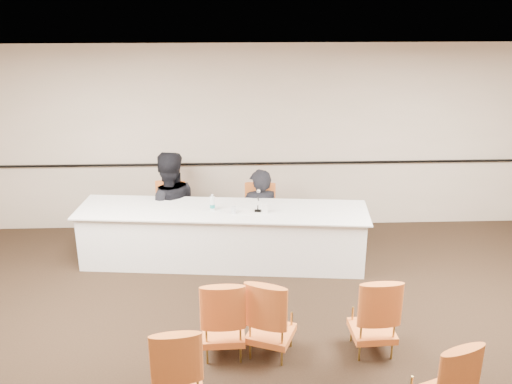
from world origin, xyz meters
TOP-DOWN VIEW (x-y plane):
  - floor at (0.00, 0.00)m, footprint 10.00×10.00m
  - ceiling at (0.00, 0.00)m, footprint 10.00×10.00m
  - wall_back at (0.00, 4.00)m, footprint 10.00×0.04m
  - wall_rail at (0.00, 3.96)m, footprint 9.80×0.04m
  - panel_table at (-0.71, 2.68)m, footprint 4.21×1.35m
  - panelist_main at (-0.16, 3.22)m, footprint 0.70×0.52m
  - panelist_main_chair at (-0.16, 3.22)m, footprint 0.55×0.55m
  - panelist_second at (-1.55, 3.36)m, footprint 1.08×0.91m
  - panelist_second_chair at (-1.55, 3.36)m, footprint 0.55×0.55m
  - papers at (-0.30, 2.53)m, footprint 0.35×0.29m
  - microphone at (-0.21, 2.57)m, footprint 0.12×0.21m
  - water_bottle at (-0.85, 2.64)m, footprint 0.08×0.08m
  - drinking_glass at (-0.55, 2.52)m, footprint 0.08×0.08m
  - coffee_cup at (-0.11, 2.52)m, footprint 0.09×0.09m
  - aud_chair_front_left at (-0.68, 0.48)m, footprint 0.51×0.51m
  - aud_chair_front_mid at (-0.16, 0.47)m, footprint 0.65×0.65m
  - aud_chair_front_right at (0.96, 0.47)m, footprint 0.52×0.52m
  - aud_chair_back_left at (-1.10, -0.34)m, footprint 0.55×0.55m
  - aud_chair_back_right at (1.32, -0.67)m, footprint 0.64×0.64m

SIDE VIEW (x-z plane):
  - floor at x=0.00m, z-range 0.00..0.00m
  - panelist_main at x=-0.16m, z-range -0.50..1.24m
  - panel_table at x=-0.71m, z-range 0.00..0.83m
  - panelist_main_chair at x=-0.16m, z-range 0.00..0.95m
  - panelist_second_chair at x=-1.55m, z-range 0.00..0.95m
  - aud_chair_front_left at x=-0.68m, z-range 0.00..0.95m
  - aud_chair_front_mid at x=-0.16m, z-range 0.00..0.95m
  - aud_chair_front_right at x=0.96m, z-range 0.00..0.95m
  - aud_chair_back_left at x=-1.10m, z-range 0.00..0.95m
  - aud_chair_back_right at x=1.32m, z-range 0.00..0.95m
  - panelist_second at x=-1.55m, z-range -0.48..1.49m
  - papers at x=-0.30m, z-range 0.83..0.83m
  - drinking_glass at x=-0.55m, z-range 0.83..0.93m
  - coffee_cup at x=-0.11m, z-range 0.83..0.97m
  - water_bottle at x=-0.85m, z-range 0.83..1.07m
  - microphone at x=-0.21m, z-range 0.83..1.11m
  - wall_rail at x=0.00m, z-range 1.09..1.11m
  - wall_back at x=0.00m, z-range 0.00..3.00m
  - ceiling at x=0.00m, z-range 3.00..3.00m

